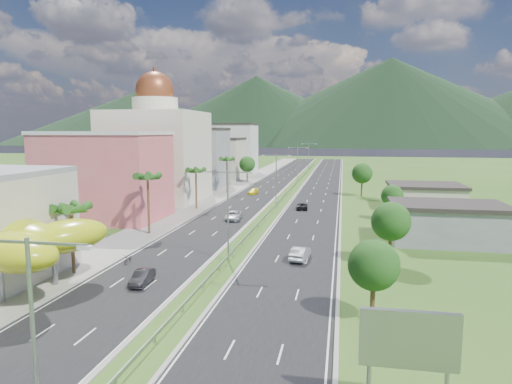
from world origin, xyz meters
The scene contains 34 objects.
ground centered at (0.00, 0.00, 0.00)m, with size 500.00×500.00×0.00m, color #2D5119.
road_left centered at (-7.50, 90.00, 0.02)m, with size 11.00×260.00×0.04m, color black.
road_right centered at (7.50, 90.00, 0.02)m, with size 11.00×260.00×0.04m, color black.
sidewalk_left centered at (-17.00, 90.00, 0.06)m, with size 7.00×260.00×0.12m, color gray.
median_guardrail centered at (0.00, 71.99, 0.62)m, with size 0.10×216.06×0.76m.
streetlight_median_a centered at (0.00, -25.00, 6.75)m, with size 6.04×0.25×11.00m.
streetlight_median_b centered at (0.00, 10.00, 6.75)m, with size 6.04×0.25×11.00m.
streetlight_median_c centered at (0.00, 50.00, 6.75)m, with size 6.04×0.25×11.00m.
streetlight_median_d centered at (0.00, 95.00, 6.75)m, with size 6.04×0.25×11.00m.
streetlight_median_e centered at (0.00, 140.00, 6.75)m, with size 6.04×0.25×11.00m.
pink_shophouse centered at (-28.00, 32.00, 7.50)m, with size 20.00×15.00×15.00m, color #D95960.
domed_building centered at (-28.00, 55.00, 11.35)m, with size 20.00×20.00×28.70m.
midrise_grey centered at (-27.00, 80.00, 8.00)m, with size 16.00×15.00×16.00m, color gray.
midrise_beige centered at (-27.00, 102.00, 6.50)m, with size 16.00×15.00×13.00m, color #BDB09C.
midrise_white centered at (-27.00, 125.00, 9.00)m, with size 16.00×15.00×18.00m, color silver.
billboard centered at (17.00, -18.00, 4.42)m, with size 5.20×0.35×6.20m.
shed_near centered at (28.00, 25.00, 2.50)m, with size 15.00×10.00×5.00m, color gray.
shed_far centered at (30.00, 55.00, 2.20)m, with size 14.00×12.00×4.40m, color #BDB09C.
palm_tree_b centered at (-15.50, 2.00, 7.06)m, with size 3.60×3.60×8.10m.
palm_tree_c centered at (-15.50, 22.00, 8.50)m, with size 3.60×3.60×9.60m.
palm_tree_d centered at (-15.50, 45.00, 7.54)m, with size 3.60×3.60×8.60m.
palm_tree_e centered at (-15.50, 70.00, 8.31)m, with size 3.60×3.60×9.40m.
leafy_tree_lfar centered at (-15.50, 95.00, 5.58)m, with size 4.90×4.90×8.05m.
leafy_tree_ra centered at (16.00, -5.00, 4.78)m, with size 4.20×4.20×6.90m.
leafy_tree_rb centered at (19.00, 12.00, 5.18)m, with size 4.55×4.55×7.47m.
leafy_tree_rc centered at (22.00, 40.00, 4.37)m, with size 3.85×3.85×6.33m.
leafy_tree_rd centered at (18.00, 70.00, 5.58)m, with size 4.90×4.90×8.05m.
mountain_ridge centered at (60.00, 450.00, 0.00)m, with size 860.00×140.00×90.00m, color black, non-canonical shape.
car_dark_left centered at (-6.58, 0.11, 0.76)m, with size 1.53×4.38×1.44m, color black.
car_silver_mid_left centered at (-5.43, 35.25, 0.80)m, with size 2.54×5.50×1.53m, color #B9BCC2.
car_yellow_far_left centered at (-8.43, 68.80, 0.69)m, with size 1.83×4.50×1.31m, color yellow.
car_silver_right centered at (8.48, 12.08, 0.86)m, with size 1.73×4.97×1.64m, color #9B9EA2.
car_dark_far_right centered at (5.53, 48.48, 0.68)m, with size 2.13×4.62×1.28m, color black.
motorcycle centered at (-11.41, 6.71, 0.72)m, with size 0.64×2.12×1.36m, color black.
Camera 1 is at (13.30, -42.01, 15.54)m, focal length 32.00 mm.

